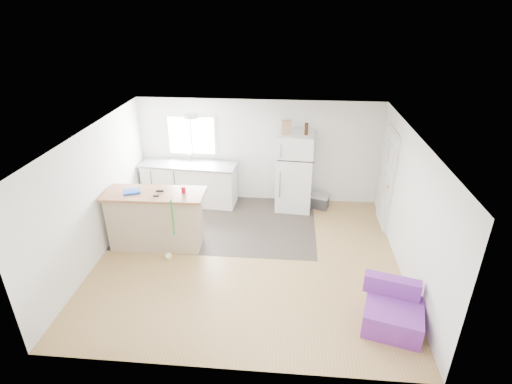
# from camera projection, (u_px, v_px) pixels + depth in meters

# --- Properties ---
(room) EXTENTS (5.51, 5.01, 2.41)m
(room) POSITION_uv_depth(u_px,v_px,m) (247.00, 201.00, 6.94)
(room) COLOR #A47E44
(room) RESTS_ON ground
(vinyl_zone) EXTENTS (4.05, 2.50, 0.00)m
(vinyl_zone) POSITION_uv_depth(u_px,v_px,m) (221.00, 222.00, 8.64)
(vinyl_zone) COLOR #38312A
(vinyl_zone) RESTS_ON floor
(window) EXTENTS (1.18, 0.06, 0.98)m
(window) POSITION_uv_depth(u_px,v_px,m) (192.00, 135.00, 9.14)
(window) COLOR white
(window) RESTS_ON back_wall
(interior_door) EXTENTS (0.11, 0.92, 2.10)m
(interior_door) POSITION_uv_depth(u_px,v_px,m) (387.00, 180.00, 8.20)
(interior_door) COLOR white
(interior_door) RESTS_ON right_wall
(ceiling_fixture) EXTENTS (0.30, 0.30, 0.07)m
(ceiling_fixture) POSITION_uv_depth(u_px,v_px,m) (191.00, 116.00, 7.60)
(ceiling_fixture) COLOR white
(ceiling_fixture) RESTS_ON ceiling
(kitchen_cabinets) EXTENTS (2.24, 0.84, 1.27)m
(kitchen_cabinets) POSITION_uv_depth(u_px,v_px,m) (190.00, 183.00, 9.31)
(kitchen_cabinets) COLOR white
(kitchen_cabinets) RESTS_ON floor
(peninsula) EXTENTS (1.88, 0.76, 1.14)m
(peninsula) POSITION_uv_depth(u_px,v_px,m) (156.00, 219.00, 7.61)
(peninsula) COLOR tan
(peninsula) RESTS_ON floor
(refrigerator) EXTENTS (0.84, 0.80, 1.77)m
(refrigerator) POSITION_uv_depth(u_px,v_px,m) (295.00, 172.00, 8.91)
(refrigerator) COLOR white
(refrigerator) RESTS_ON floor
(cooler) EXTENTS (0.49, 0.41, 0.32)m
(cooler) POSITION_uv_depth(u_px,v_px,m) (319.00, 201.00, 9.20)
(cooler) COLOR #313133
(cooler) RESTS_ON floor
(purple_seat) EXTENTS (0.99, 0.96, 0.67)m
(purple_seat) POSITION_uv_depth(u_px,v_px,m) (393.00, 312.00, 5.84)
(purple_seat) COLOR purple
(purple_seat) RESTS_ON floor
(cleaner_jug) EXTENTS (0.16, 0.13, 0.33)m
(cleaner_jug) POSITION_uv_depth(u_px,v_px,m) (180.00, 246.00, 7.57)
(cleaner_jug) COLOR white
(cleaner_jug) RESTS_ON floor
(mop) EXTENTS (0.26, 0.35, 1.28)m
(mop) POSITION_uv_depth(u_px,v_px,m) (170.00, 248.00, 7.36)
(mop) COLOR green
(mop) RESTS_ON floor
(red_cup) EXTENTS (0.09, 0.09, 0.12)m
(red_cup) POSITION_uv_depth(u_px,v_px,m) (183.00, 190.00, 7.34)
(red_cup) COLOR red
(red_cup) RESTS_ON peninsula
(blue_tray) EXTENTS (0.36, 0.32, 0.04)m
(blue_tray) POSITION_uv_depth(u_px,v_px,m) (132.00, 192.00, 7.36)
(blue_tray) COLOR #1342BB
(blue_tray) RESTS_ON peninsula
(tool_a) EXTENTS (0.15, 0.07, 0.03)m
(tool_a) POSITION_uv_depth(u_px,v_px,m) (160.00, 191.00, 7.40)
(tool_a) COLOR black
(tool_a) RESTS_ON peninsula
(tool_b) EXTENTS (0.10, 0.05, 0.03)m
(tool_b) POSITION_uv_depth(u_px,v_px,m) (156.00, 196.00, 7.22)
(tool_b) COLOR black
(tool_b) RESTS_ON peninsula
(cardboard_box) EXTENTS (0.21, 0.12, 0.30)m
(cardboard_box) POSITION_uv_depth(u_px,v_px,m) (287.00, 127.00, 8.42)
(cardboard_box) COLOR tan
(cardboard_box) RESTS_ON refrigerator
(bottle_left) EXTENTS (0.09, 0.09, 0.25)m
(bottle_left) POSITION_uv_depth(u_px,v_px,m) (307.00, 129.00, 8.39)
(bottle_left) COLOR #361709
(bottle_left) RESTS_ON refrigerator
(bottle_right) EXTENTS (0.09, 0.09, 0.25)m
(bottle_right) POSITION_uv_depth(u_px,v_px,m) (306.00, 129.00, 8.40)
(bottle_right) COLOR #361709
(bottle_right) RESTS_ON refrigerator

